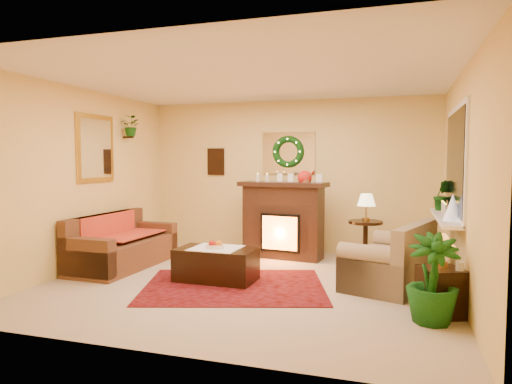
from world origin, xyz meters
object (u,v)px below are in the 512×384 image
(loveseat, at_px, (389,252))
(coffee_table, at_px, (216,265))
(sofa, at_px, (124,238))
(fireplace, at_px, (283,224))
(side_table_round, at_px, (365,243))
(end_table_square, at_px, (441,289))

(loveseat, distance_m, coffee_table, 2.22)
(loveseat, xyz_separation_m, coffee_table, (-2.16, -0.47, -0.21))
(sofa, bearing_deg, coffee_table, -10.65)
(fireplace, bearing_deg, side_table_round, 3.07)
(loveseat, xyz_separation_m, end_table_square, (0.53, -1.01, -0.15))
(sofa, distance_m, loveseat, 3.77)
(side_table_round, relative_size, end_table_square, 1.36)
(sofa, xyz_separation_m, fireplace, (2.10, 1.31, 0.12))
(sofa, bearing_deg, loveseat, 3.44)
(end_table_square, xyz_separation_m, coffee_table, (-2.69, 0.54, -0.06))
(sofa, relative_size, fireplace, 1.43)
(loveseat, height_order, side_table_round, loveseat)
(end_table_square, relative_size, coffee_table, 0.47)
(end_table_square, bearing_deg, sofa, 168.31)
(fireplace, height_order, loveseat, fireplace)
(loveseat, relative_size, end_table_square, 2.85)
(sofa, height_order, end_table_square, sofa)
(side_table_round, bearing_deg, end_table_square, -66.99)
(fireplace, bearing_deg, coffee_table, -99.52)
(fireplace, height_order, end_table_square, fireplace)
(side_table_round, xyz_separation_m, end_table_square, (0.90, -2.11, -0.05))
(loveseat, xyz_separation_m, side_table_round, (-0.37, 1.10, -0.09))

